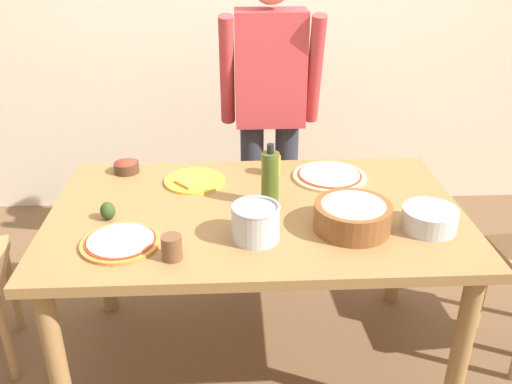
# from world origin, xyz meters

# --- Properties ---
(ground) EXTENTS (8.00, 8.00, 0.00)m
(ground) POSITION_xyz_m (0.00, 0.00, 0.00)
(ground) COLOR brown
(wall_back) EXTENTS (5.60, 0.10, 2.60)m
(wall_back) POSITION_xyz_m (0.00, 1.60, 1.30)
(wall_back) COLOR beige
(wall_back) RESTS_ON ground
(dining_table) EXTENTS (1.60, 0.96, 0.76)m
(dining_table) POSITION_xyz_m (0.00, 0.00, 0.67)
(dining_table) COLOR olive
(dining_table) RESTS_ON ground
(person_cook) EXTENTS (0.49, 0.25, 1.62)m
(person_cook) POSITION_xyz_m (0.11, 0.76, 0.94)
(person_cook) COLOR #2D2D38
(person_cook) RESTS_ON ground
(pizza_raw_on_board) EXTENTS (0.32, 0.32, 0.02)m
(pizza_raw_on_board) POSITION_xyz_m (0.33, 0.28, 0.77)
(pizza_raw_on_board) COLOR beige
(pizza_raw_on_board) RESTS_ON dining_table
(pizza_cooked_on_tray) EXTENTS (0.28, 0.28, 0.02)m
(pizza_cooked_on_tray) POSITION_xyz_m (-0.48, -0.23, 0.77)
(pizza_cooked_on_tray) COLOR #C67A33
(pizza_cooked_on_tray) RESTS_ON dining_table
(plate_with_slice) EXTENTS (0.26, 0.26, 0.02)m
(plate_with_slice) POSITION_xyz_m (-0.25, 0.26, 0.77)
(plate_with_slice) COLOR gold
(plate_with_slice) RESTS_ON dining_table
(popcorn_bowl) EXTENTS (0.28, 0.28, 0.11)m
(popcorn_bowl) POSITION_xyz_m (0.34, -0.17, 0.82)
(popcorn_bowl) COLOR brown
(popcorn_bowl) RESTS_ON dining_table
(mixing_bowl_steel) EXTENTS (0.20, 0.20, 0.08)m
(mixing_bowl_steel) POSITION_xyz_m (0.62, -0.18, 0.80)
(mixing_bowl_steel) COLOR #B7B7BC
(mixing_bowl_steel) RESTS_ON dining_table
(small_sauce_bowl) EXTENTS (0.11, 0.11, 0.06)m
(small_sauce_bowl) POSITION_xyz_m (-0.56, 0.38, 0.79)
(small_sauce_bowl) COLOR #4C2D1E
(small_sauce_bowl) RESTS_ON dining_table
(olive_oil_bottle) EXTENTS (0.07, 0.07, 0.26)m
(olive_oil_bottle) POSITION_xyz_m (0.05, 0.04, 0.87)
(olive_oil_bottle) COLOR #47561E
(olive_oil_bottle) RESTS_ON dining_table
(steel_pot) EXTENTS (0.17, 0.17, 0.13)m
(steel_pot) POSITION_xyz_m (-0.01, -0.22, 0.83)
(steel_pot) COLOR #B7B7BC
(steel_pot) RESTS_ON dining_table
(cup_orange) EXTENTS (0.07, 0.07, 0.08)m
(cup_orange) POSITION_xyz_m (0.09, 0.33, 0.80)
(cup_orange) COLOR orange
(cup_orange) RESTS_ON dining_table
(cup_small_brown) EXTENTS (0.07, 0.07, 0.08)m
(cup_small_brown) POSITION_xyz_m (-0.30, -0.33, 0.80)
(cup_small_brown) COLOR brown
(cup_small_brown) RESTS_ON dining_table
(avocado) EXTENTS (0.06, 0.06, 0.07)m
(avocado) POSITION_xyz_m (-0.56, -0.05, 0.80)
(avocado) COLOR #2D4219
(avocado) RESTS_ON dining_table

